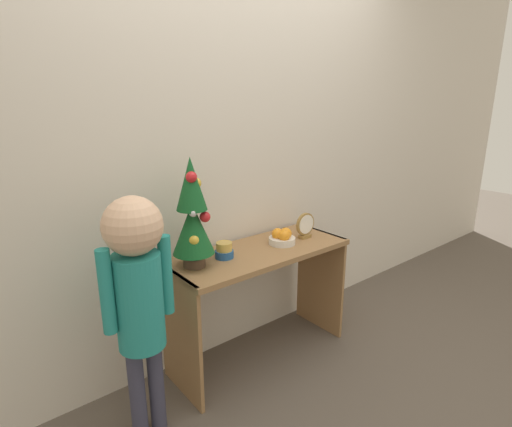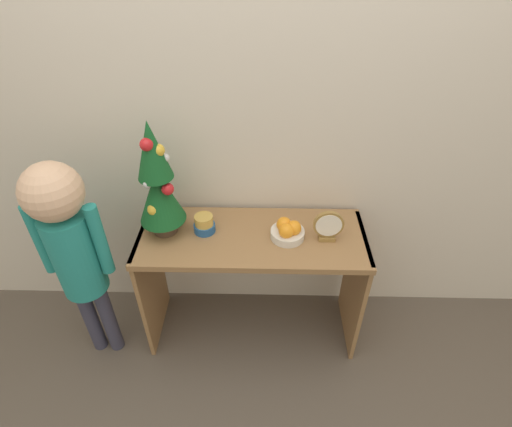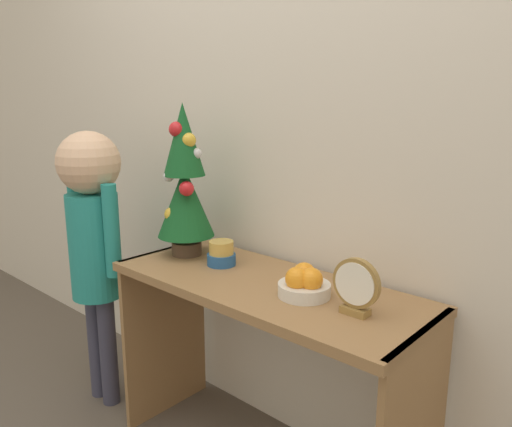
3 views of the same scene
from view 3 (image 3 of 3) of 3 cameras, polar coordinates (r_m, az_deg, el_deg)
The scene contains 7 objects.
back_wall at distance 1.70m, azimuth 6.90°, elevation 12.89°, with size 7.00×0.05×2.50m, color beige.
console_table at distance 1.66m, azimuth 0.91°, elevation -12.94°, with size 1.06×0.43×0.68m.
mini_tree at distance 1.83m, azimuth -8.17°, elevation 3.55°, with size 0.21×0.21×0.56m.
fruit_bowl at distance 1.48m, azimuth 5.52°, elevation -7.94°, with size 0.16×0.16×0.09m.
singing_bowl at distance 1.75m, azimuth -3.98°, elevation -4.63°, with size 0.10×0.10×0.09m.
desk_clock at distance 1.37m, azimuth 11.35°, elevation -8.24°, with size 0.14×0.04×0.16m.
child_figure at distance 2.08m, azimuth -18.09°, elevation -1.48°, with size 0.31×0.24×1.13m.
Camera 3 is at (0.98, -0.92, 1.24)m, focal length 35.00 mm.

